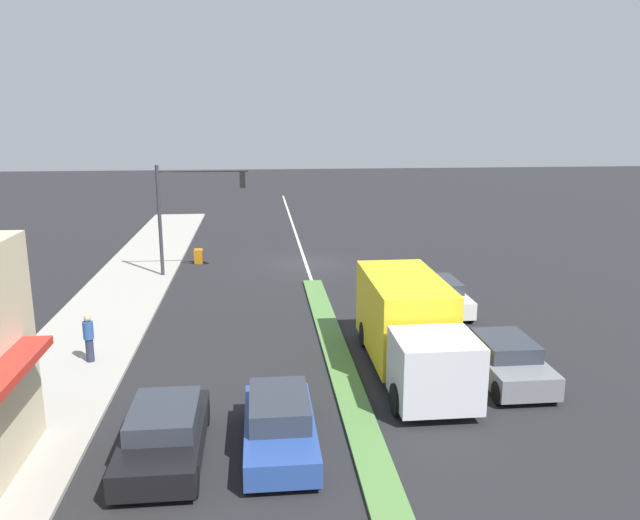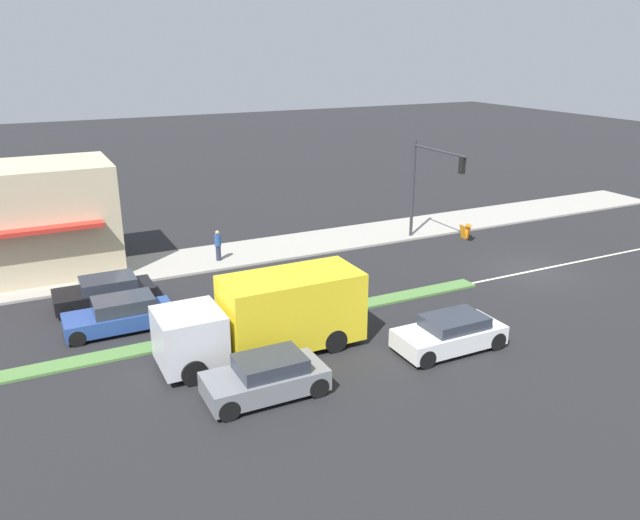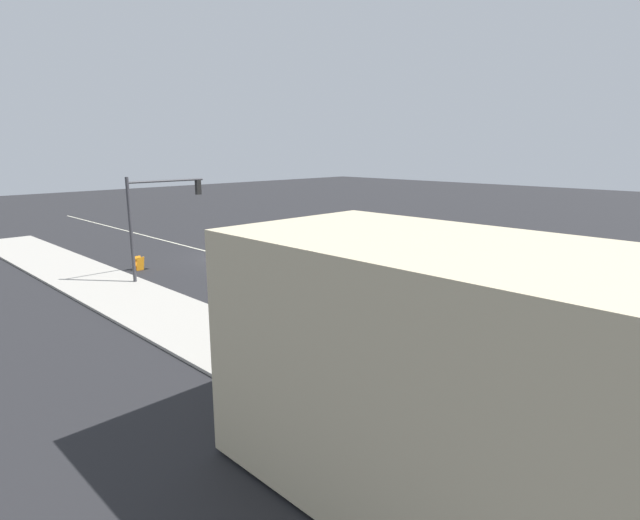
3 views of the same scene
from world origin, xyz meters
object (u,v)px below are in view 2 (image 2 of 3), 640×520
(delivery_truck, at_px, (269,315))
(coupe_blue, at_px, (120,315))
(pedestrian, at_px, (218,245))
(suv_black, at_px, (105,292))
(warning_aframe_sign, at_px, (465,231))
(van_white, at_px, (450,333))
(traffic_signal_main, at_px, (429,176))
(suv_grey, at_px, (266,377))

(delivery_truck, distance_m, coupe_blue, 6.41)
(pedestrian, height_order, suv_black, pedestrian)
(warning_aframe_sign, distance_m, van_white, 14.56)
(coupe_blue, bearing_deg, traffic_signal_main, -77.34)
(pedestrian, bearing_deg, suv_grey, 168.80)
(delivery_truck, relative_size, suv_grey, 1.92)
(van_white, relative_size, suv_black, 0.99)
(warning_aframe_sign, xyz_separation_m, coupe_blue, (-3.78, 20.20, 0.21))
(pedestrian, distance_m, warning_aframe_sign, 14.44)
(pedestrian, distance_m, delivery_truck, 10.59)
(traffic_signal_main, height_order, suv_grey, traffic_signal_main)
(traffic_signal_main, distance_m, coupe_blue, 18.20)
(coupe_blue, distance_m, suv_grey, 7.93)
(pedestrian, relative_size, coupe_blue, 0.38)
(suv_grey, bearing_deg, pedestrian, -11.20)
(pedestrian, height_order, coupe_blue, pedestrian)
(warning_aframe_sign, distance_m, coupe_blue, 20.55)
(traffic_signal_main, bearing_deg, warning_aframe_sign, -93.01)
(traffic_signal_main, distance_m, van_white, 13.45)
(coupe_blue, xyz_separation_m, suv_black, (2.80, 0.18, -0.02))
(warning_aframe_sign, xyz_separation_m, suv_grey, (-10.98, 16.87, 0.23))
(van_white, bearing_deg, warning_aframe_sign, -41.04)
(van_white, distance_m, suv_black, 14.73)
(coupe_blue, height_order, van_white, coupe_blue)
(delivery_truck, bearing_deg, pedestrian, -7.51)
(delivery_truck, height_order, suv_grey, delivery_truck)
(traffic_signal_main, relative_size, delivery_truck, 0.75)
(traffic_signal_main, xyz_separation_m, suv_grey, (-11.12, 14.14, -3.24))
(coupe_blue, height_order, suv_grey, suv_grey)
(suv_grey, bearing_deg, coupe_blue, 24.84)
(delivery_truck, height_order, van_white, delivery_truck)
(traffic_signal_main, distance_m, pedestrian, 12.07)
(traffic_signal_main, distance_m, delivery_truck, 15.54)
(warning_aframe_sign, bearing_deg, suv_grey, 123.06)
(delivery_truck, distance_m, van_white, 6.73)
(traffic_signal_main, bearing_deg, delivery_truck, 122.86)
(van_white, bearing_deg, suv_black, 47.25)
(delivery_truck, relative_size, coupe_blue, 1.79)
(coupe_blue, height_order, suv_black, coupe_blue)
(coupe_blue, relative_size, van_white, 1.02)
(traffic_signal_main, relative_size, suv_black, 1.35)
(traffic_signal_main, height_order, van_white, traffic_signal_main)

